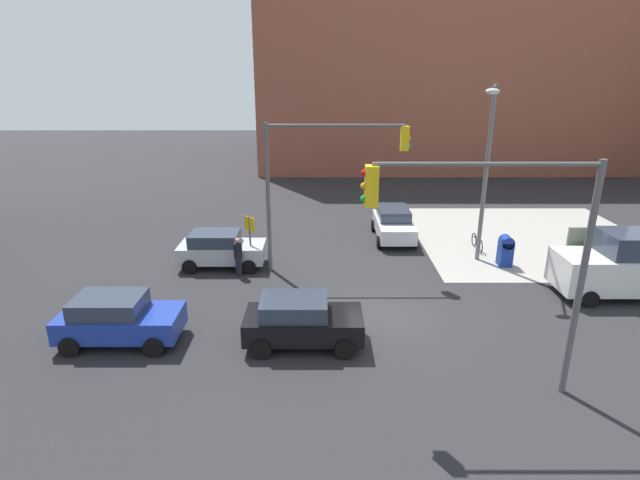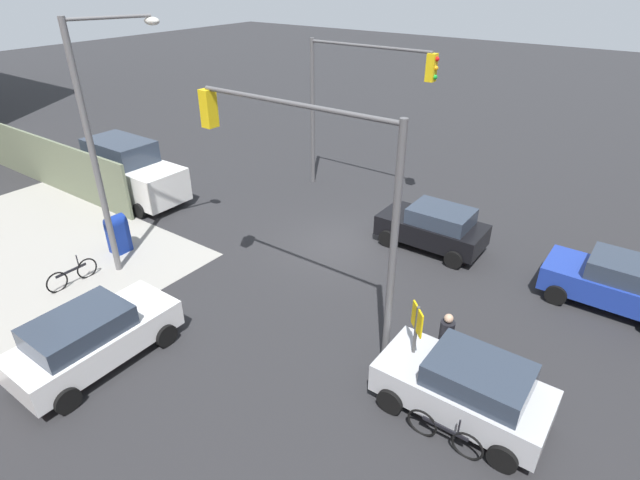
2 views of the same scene
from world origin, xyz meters
name	(u,v)px [view 1 (image 1 of 2)]	position (x,y,z in m)	size (l,w,h in m)	color
ground_plane	(381,316)	(0.00, 0.00, 0.00)	(120.00, 120.00, 0.00)	#28282B
sidewalk_corner	(528,238)	(9.00, 9.00, 0.01)	(12.00, 12.00, 0.01)	#9E9B93
building_warehouse_north	(432,61)	(8.52, 34.00, 9.39)	(32.00, 18.00, 18.78)	#93513D
traffic_signal_nw_corner	(322,167)	(-2.15, 4.50, 4.67)	(6.10, 0.36, 6.50)	#59595B
traffic_signal_se_corner	(499,233)	(2.24, -4.50, 4.65)	(5.88, 0.36, 6.50)	#59595B
street_lamp_corner	(486,162)	(5.07, 5.45, 4.70)	(1.23, 2.53, 8.00)	slate
warning_sign_two_way	(249,233)	(-5.40, 4.81, 1.64)	(0.48, 0.48, 2.40)	#4C4C4C
mailbox_blue	(504,250)	(6.20, 5.00, 0.76)	(0.56, 0.64, 1.43)	navy
hatchback_white	(392,223)	(1.62, 8.89, 0.84)	(2.02, 4.20, 1.62)	white
coupe_blue	(117,319)	(-8.86, -1.80, 0.84)	(3.88, 2.02, 1.62)	#1E389E
coupe_black	(300,321)	(-2.87, -1.93, 0.84)	(3.81, 2.02, 1.62)	black
hatchback_silver	(219,249)	(-6.79, 4.93, 0.84)	(3.85, 2.02, 1.62)	#B7BABF
van_white_delivery	(628,265)	(9.89, 1.80, 1.28)	(5.40, 2.32, 2.62)	white
pedestrian_crossing	(237,256)	(-5.80, 3.80, 0.90)	(0.36, 0.36, 1.73)	black
bicycle_leaning_on_fence	(476,243)	(5.60, 7.20, 0.35)	(0.05, 1.75, 0.97)	black
bicycle_at_crosswalk	(224,251)	(-6.80, 6.00, 0.35)	(1.75, 0.05, 0.97)	black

